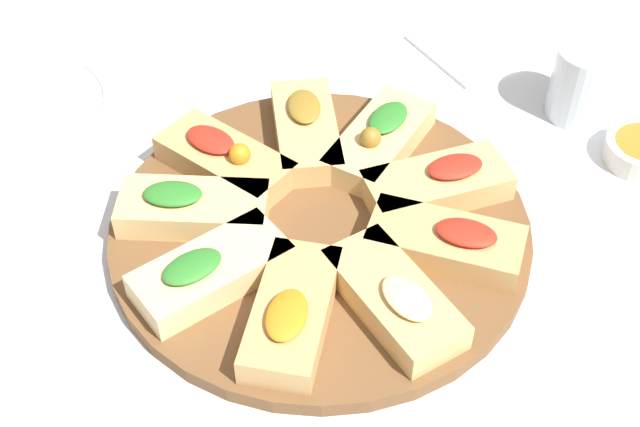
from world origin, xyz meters
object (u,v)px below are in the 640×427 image
object	(u,v)px
water_glass	(585,82)
napkin_stack	(469,47)
plate_right	(8,111)
serving_board	(320,230)

from	to	relation	value
water_glass	napkin_stack	distance (m)	0.17
napkin_stack	plate_right	bearing A→B (deg)	80.62
plate_right	napkin_stack	distance (m)	0.56
serving_board	water_glass	bearing A→B (deg)	-79.70
water_glass	plate_right	bearing A→B (deg)	67.80
serving_board	napkin_stack	xyz separation A→B (m)	(0.22, -0.29, -0.00)
serving_board	napkin_stack	world-z (taller)	serving_board
serving_board	plate_right	world-z (taller)	same
plate_right	water_glass	bearing A→B (deg)	-112.20
serving_board	plate_right	xyz separation A→B (m)	(0.31, 0.26, -0.00)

